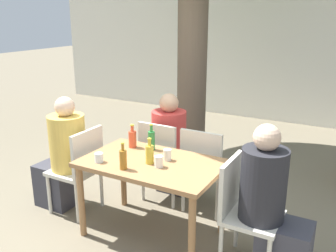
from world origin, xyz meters
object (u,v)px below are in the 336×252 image
Objects in this scene: person_seated_1 at (272,210)px; soda_bottle_0 at (132,138)px; drinking_glass_2 at (99,158)px; oil_cruet_3 at (150,154)px; patio_chair_0 at (80,166)px; patio_chair_1 at (243,207)px; amber_bottle_1 at (123,159)px; drinking_glass_0 at (167,155)px; green_bottle_2 at (151,140)px; patio_chair_2 at (162,157)px; person_seated_2 at (173,149)px; person_seated_0 at (63,159)px; patio_chair_3 at (205,165)px; drinking_glass_1 at (159,161)px; dining_table_front at (152,171)px.

person_seated_1 is 1.49m from soda_bottle_0.
oil_cruet_3 is at bearing 25.10° from drinking_glass_2.
patio_chair_0 is 1.00× the size of patio_chair_1.
drinking_glass_2 is at bearing 62.21° from patio_chair_0.
amber_bottle_1 is 2.34× the size of drinking_glass_0.
person_seated_1 is 1.30m from green_bottle_2.
green_bottle_2 reaches higher than patio_chair_2.
person_seated_2 is at bearing 57.37° from person_seated_1.
amber_bottle_1 is at bearing -121.28° from oil_cruet_3.
person_seated_0 reaches higher than drinking_glass_0.
patio_chair_1 and patio_chair_2 have the same top height.
oil_cruet_3 is at bearing 58.72° from amber_bottle_1.
person_seated_1 reaches higher than patio_chair_3.
amber_bottle_1 is at bearing 104.96° from patio_chair_1.
person_seated_1 is (0.84, -0.62, 0.04)m from patio_chair_3.
drinking_glass_2 is at bearing -162.57° from drinking_glass_1.
person_seated_1 is (1.94, -0.00, 0.04)m from patio_chair_0.
patio_chair_1 is 0.80m from drinking_glass_0.
person_seated_0 is 1.04m from amber_bottle_1.
drinking_glass_1 is at bearing 79.32° from patio_chair_3.
person_seated_0 reaches higher than drinking_glass_1.
dining_table_front is 0.49m from drinking_glass_2.
person_seated_2 is at bearing 98.72° from green_bottle_2.
amber_bottle_1 reaches higher than dining_table_front.
dining_table_front is 0.20m from drinking_glass_1.
amber_bottle_1 is 0.42m from drinking_glass_0.
drinking_glass_2 is (-0.51, -0.33, -0.01)m from drinking_glass_0.
person_seated_1 reaches higher than drinking_glass_2.
patio_chair_3 is 1.47m from person_seated_0.
patio_chair_3 is (0.50, 0.00, 0.00)m from patio_chair_2.
amber_bottle_1 reaches higher than patio_chair_2.
person_seated_1 is at bearing -0.00° from dining_table_front.
drinking_glass_1 is at bearing -15.02° from oil_cruet_3.
oil_cruet_3 reaches higher than drinking_glass_0.
patio_chair_2 is at bearing 65.01° from person_seated_1.
amber_bottle_1 is at bearing 67.25° from patio_chair_3.
patio_chair_2 is (0.61, 0.62, 0.00)m from patio_chair_0.
patio_chair_1 is 3.82× the size of amber_bottle_1.
patio_chair_2 is at bearing 60.59° from patio_chair_1.
drinking_glass_2 is at bearing 100.78° from patio_chair_1.
person_seated_1 is at bearing -90.00° from patio_chair_1.
amber_bottle_1 is 0.52m from green_bottle_2.
patio_chair_1 is 1.00× the size of patio_chair_2.
patio_chair_3 reaches higher than drinking_glass_0.
person_seated_2 is at bearing 80.41° from soda_bottle_0.
person_seated_2 is 0.70m from soda_bottle_0.
patio_chair_2 is at bearing 111.81° from dining_table_front.
patio_chair_3 is 9.14× the size of drinking_glass_1.
patio_chair_3 is at bearing 67.25° from amber_bottle_1.
person_seated_1 is at bearing -5.46° from drinking_glass_0.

